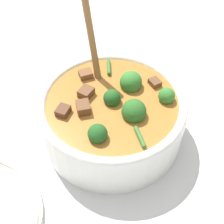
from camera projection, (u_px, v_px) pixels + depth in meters
ground_plane at (112, 133)px, 0.60m from camera, size 4.00×4.00×0.00m
stew_bowl at (112, 114)px, 0.56m from camera, size 0.26×0.26×0.28m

